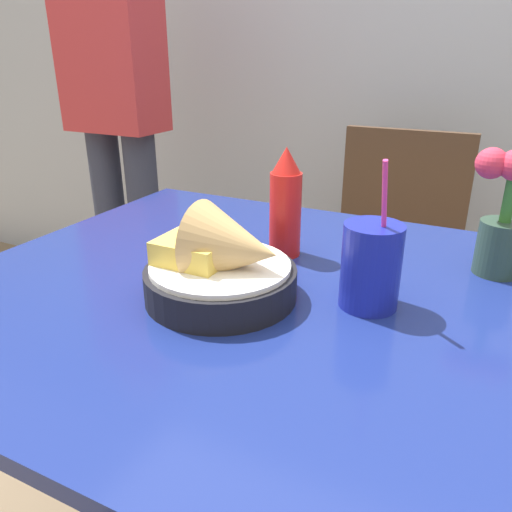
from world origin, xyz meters
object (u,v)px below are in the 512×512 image
ketchup_bottle (285,204)px  flower_vase (506,214)px  chair_far_window (392,247)px  food_basket (225,267)px  person_standing (113,76)px  drink_cup (371,268)px

ketchup_bottle → flower_vase: bearing=13.0°
chair_far_window → ketchup_bottle: (-0.07, -0.72, 0.33)m
food_basket → flower_vase: size_ratio=1.10×
chair_far_window → person_standing: bearing=-167.9°
chair_far_window → person_standing: size_ratio=0.50×
flower_vase → food_basket: bearing=-141.7°
chair_far_window → flower_vase: bearing=-65.6°
food_basket → ketchup_bottle: bearing=87.6°
chair_far_window → food_basket: food_basket is taller
chair_far_window → ketchup_bottle: ketchup_bottle is taller
flower_vase → chair_far_window: bearing=114.4°
ketchup_bottle → person_standing: (-0.85, 0.53, 0.18)m
flower_vase → person_standing: bearing=159.6°
ketchup_bottle → food_basket: bearing=-92.4°
ketchup_bottle → flower_vase: 0.37m
food_basket → chair_far_window: bearing=85.4°
ketchup_bottle → flower_vase: size_ratio=0.95×
food_basket → flower_vase: (0.37, 0.29, 0.05)m
person_standing → ketchup_bottle: bearing=-32.1°
ketchup_bottle → flower_vase: flower_vase is taller
chair_far_window → flower_vase: (0.29, -0.64, 0.34)m
person_standing → drink_cup: bearing=-32.4°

